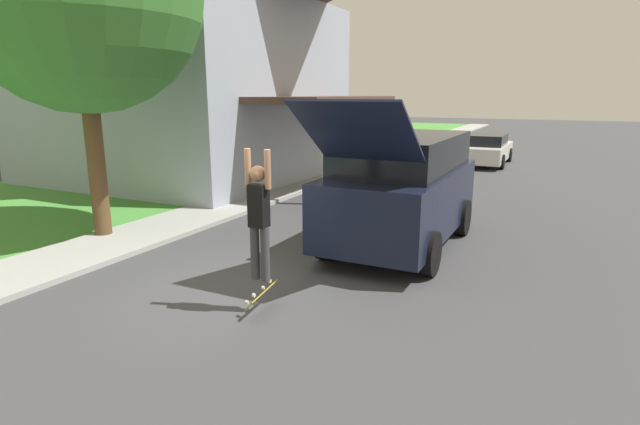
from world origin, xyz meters
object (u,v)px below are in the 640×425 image
Objects in this scene: car_down_street at (486,149)px; skateboard at (261,294)px; skateboarder at (259,214)px; suv_parked at (402,188)px.

car_down_street is 17.49m from skateboard.
skateboarder is 1.18m from skateboard.
car_down_street is (-0.33, 13.51, -0.55)m from suv_parked.
skateboard is at bearing -91.58° from car_down_street.
skateboarder is (-0.82, -3.96, 0.23)m from suv_parked.
suv_parked is 2.90× the size of skateboarder.
skateboarder reaches higher than skateboard.
suv_parked is 1.20× the size of car_down_street.
skateboard is at bearing -101.57° from suv_parked.
suv_parked reaches higher than car_down_street.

